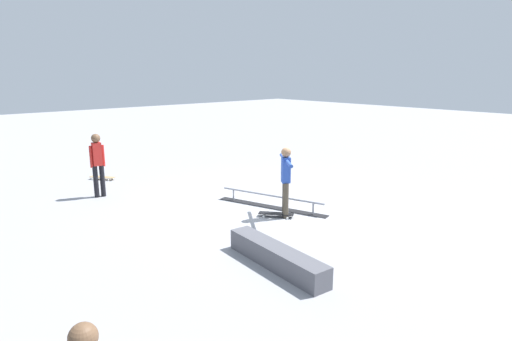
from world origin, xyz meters
TOP-DOWN VIEW (x-y plane):
  - ground_plane at (0.00, 0.00)m, footprint 60.00×60.00m
  - grind_rail at (-0.29, 0.16)m, footprint 2.87×1.10m
  - skate_ledge at (-2.74, 2.37)m, footprint 2.28×0.60m
  - skater_main at (-1.02, 0.41)m, footprint 1.10×0.82m
  - skateboard_main at (-0.89, 0.57)m, footprint 0.76×0.65m
  - bystander_red_shirt at (3.39, 2.91)m, footprint 0.23×0.38m
  - loose_skateboard_natural at (5.16, 2.12)m, footprint 0.77×0.62m

SIDE VIEW (x-z plane):
  - ground_plane at x=0.00m, z-range 0.00..0.00m
  - skateboard_main at x=-0.89m, z-range 0.03..0.12m
  - loose_skateboard_natural at x=5.16m, z-range 0.03..0.12m
  - grind_rail at x=-0.29m, z-range -0.02..0.30m
  - skate_ledge at x=-2.74m, z-range 0.00..0.37m
  - skater_main at x=-1.02m, z-range 0.13..1.74m
  - bystander_red_shirt at x=3.39m, z-range 0.11..1.79m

